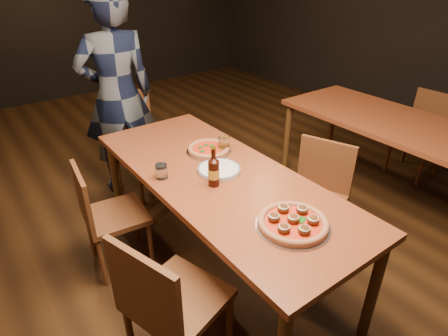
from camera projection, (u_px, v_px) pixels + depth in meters
ground at (220, 266)px, 2.66m from camera, size 9.00×9.00×0.00m
table_main at (219, 185)px, 2.33m from camera, size 0.80×2.00×0.75m
table_right at (401, 131)px, 3.07m from camera, size 0.80×2.00×0.75m
chair_main_nw at (178, 298)px, 1.84m from camera, size 0.53×0.53×0.91m
chair_main_sw at (116, 214)px, 2.51m from camera, size 0.43×0.43×0.83m
chair_main_e at (313, 201)px, 2.63m from camera, size 0.52×0.52×0.85m
chair_end at (144, 145)px, 3.32m from camera, size 0.49×0.49×0.94m
chair_nbr_right at (419, 134)px, 3.63m from camera, size 0.41×0.41×0.85m
pizza_meatball at (293, 222)px, 1.84m from camera, size 0.37×0.37×0.07m
pizza_margherita at (209, 149)px, 2.57m from camera, size 0.31×0.31×0.04m
plate_stack at (219, 170)px, 2.33m from camera, size 0.27×0.27×0.03m
beer_bottle at (214, 172)px, 2.15m from camera, size 0.07×0.07×0.24m
water_glass at (161, 171)px, 2.24m from camera, size 0.07×0.07×0.09m
amber_glass at (224, 144)px, 2.57m from camera, size 0.08×0.08×0.10m
diner at (117, 96)px, 3.21m from camera, size 0.70×0.51×1.77m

